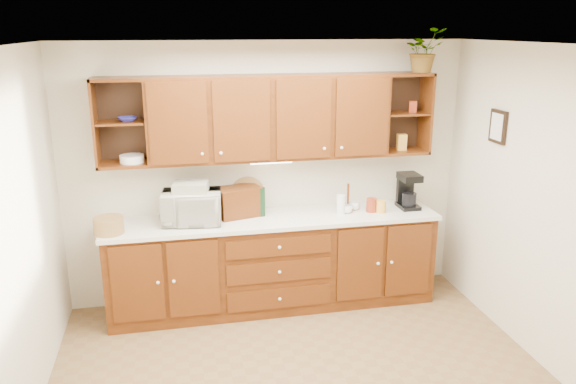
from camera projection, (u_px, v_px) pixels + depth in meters
name	position (u px, v px, depth m)	size (l,w,h in m)	color
ceiling	(311.00, 46.00, 3.63)	(4.00, 4.00, 0.00)	white
back_wall	(267.00, 173.00, 5.64)	(4.00, 4.00, 0.00)	beige
left_wall	(7.00, 256.00, 3.61)	(3.50, 3.50, 0.00)	beige
right_wall	(557.00, 215.00, 4.39)	(3.50, 3.50, 0.00)	beige
base_cabinets	(273.00, 263.00, 5.60)	(3.20, 0.60, 0.90)	#3A1A06
countertop	(273.00, 219.00, 5.46)	(3.24, 0.64, 0.04)	silver
upper_cabinets	(271.00, 117.00, 5.33)	(3.20, 0.33, 0.80)	#3A1A06
undercabinet_light	(271.00, 162.00, 5.39)	(0.40, 0.05, 0.03)	white
framed_picture	(498.00, 127.00, 5.08)	(0.03, 0.24, 0.30)	black
wicker_basket	(109.00, 225.00, 5.01)	(0.26, 0.26, 0.15)	olive
microwave	(192.00, 207.00, 5.26)	(0.55, 0.37, 0.30)	beige
towel_stack	(191.00, 187.00, 5.20)	(0.31, 0.23, 0.09)	#D8B766
wine_bottle	(262.00, 202.00, 5.45)	(0.07, 0.07, 0.28)	black
woven_tray	(248.00, 210.00, 5.64)	(0.35, 0.35, 0.02)	olive
bread_box	(239.00, 202.00, 5.46)	(0.41, 0.26, 0.29)	#3A1A06
mug_tree	(348.00, 206.00, 5.63)	(0.24, 0.25, 0.28)	#3A1A06
canister_red	(371.00, 205.00, 5.60)	(0.10, 0.10, 0.14)	maroon
canister_white	(341.00, 205.00, 5.52)	(0.09, 0.09, 0.19)	white
canister_yellow	(381.00, 207.00, 5.58)	(0.10, 0.10, 0.12)	gold
coffee_maker	(408.00, 191.00, 5.71)	(0.19, 0.25, 0.36)	black
bowl_stack	(127.00, 119.00, 5.04)	(0.17, 0.17, 0.04)	navy
plate_stack	(132.00, 159.00, 5.14)	(0.22, 0.22, 0.07)	white
pantry_box_yellow	(402.00, 142.00, 5.65)	(0.09, 0.07, 0.16)	gold
pantry_box_red	(413.00, 107.00, 5.58)	(0.07, 0.06, 0.11)	maroon
potted_plant	(424.00, 50.00, 5.38)	(0.38, 0.33, 0.42)	#999999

